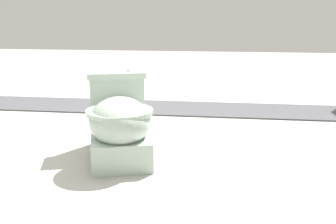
# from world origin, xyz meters

# --- Properties ---
(ground_plane) EXTENTS (14.00, 14.00, 0.00)m
(ground_plane) POSITION_xyz_m (0.00, 0.00, 0.00)
(ground_plane) COLOR #A8A59E
(gravel_strip) EXTENTS (0.56, 8.00, 0.01)m
(gravel_strip) POSITION_xyz_m (-1.33, 0.50, 0.01)
(gravel_strip) COLOR #4C4C51
(gravel_strip) RESTS_ON ground
(toilet) EXTENTS (0.71, 0.54, 0.52)m
(toilet) POSITION_xyz_m (-0.02, 0.05, 0.22)
(toilet) COLOR #B2C6B7
(toilet) RESTS_ON ground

